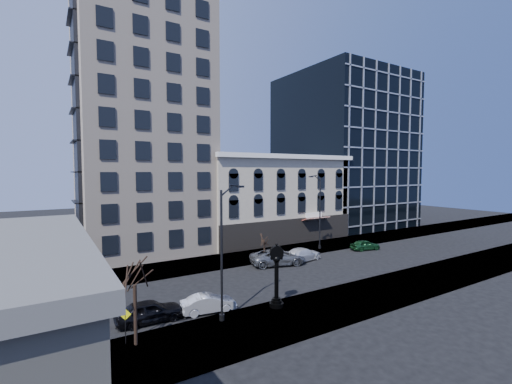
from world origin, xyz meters
TOP-DOWN VIEW (x-y plane):
  - ground at (0.00, 0.00)m, footprint 160.00×160.00m
  - sidewalk_far at (0.00, 8.00)m, footprint 160.00×6.00m
  - sidewalk_near at (0.00, -8.00)m, footprint 160.00×6.00m
  - cream_tower at (-6.11, 18.88)m, footprint 15.90×15.40m
  - victorian_row at (12.00, 15.89)m, footprint 22.60×11.19m
  - glass_office at (32.00, 20.91)m, footprint 20.00×20.15m
  - street_clock at (-2.44, -6.10)m, footprint 1.08×1.08m
  - street_lamp_near at (-6.28, -5.89)m, footprint 2.33×1.01m
  - street_lamp_far at (12.67, 6.53)m, footprint 2.51×0.73m
  - bare_tree_near at (-12.60, -6.42)m, footprint 3.31×3.31m
  - bare_tree_far at (4.66, 6.47)m, footprint 1.88×1.88m
  - warning_sign at (-13.08, -6.00)m, footprint 0.63×0.31m
  - car_near_a at (-11.09, -3.55)m, footprint 4.47×1.91m
  - car_near_b at (-7.03, -4.12)m, footprint 4.08×1.92m
  - car_far_a at (4.47, 3.50)m, footprint 6.54×4.26m
  - car_far_b at (7.85, 3.42)m, footprint 5.46×3.17m
  - car_far_c at (18.18, 3.36)m, footprint 4.13×2.34m

SIDE VIEW (x-z plane):
  - ground at x=0.00m, z-range 0.00..0.00m
  - sidewalk_far at x=0.00m, z-range 0.00..0.12m
  - sidewalk_near at x=0.00m, z-range 0.00..0.12m
  - car_near_b at x=-7.03m, z-range 0.00..1.29m
  - car_far_c at x=18.18m, z-range 0.00..1.33m
  - car_far_b at x=7.85m, z-range 0.00..1.49m
  - car_near_a at x=-11.09m, z-range 0.00..1.51m
  - car_far_a at x=4.47m, z-range 0.00..1.67m
  - warning_sign at x=-13.08m, z-range 0.51..2.59m
  - street_clock at x=-2.44m, z-range -0.11..4.65m
  - bare_tree_far at x=4.66m, z-range 0.93..4.16m
  - bare_tree_near at x=-12.60m, z-range 1.57..7.25m
  - victorian_row at x=12.00m, z-range -0.25..12.25m
  - street_lamp_near at x=-6.28m, z-range 2.50..11.82m
  - street_lamp_far at x=12.67m, z-range 2.60..12.35m
  - glass_office at x=32.00m, z-range 0.00..28.00m
  - cream_tower at x=-6.11m, z-range -1.93..40.57m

